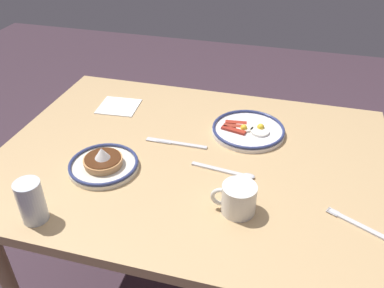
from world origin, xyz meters
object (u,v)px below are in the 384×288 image
drinking_glass (32,203)px  tea_spoon (232,172)px  plate_near_main (248,130)px  fork_near (361,226)px  butter_knife (176,143)px  coffee_mug (238,198)px  plate_center_pancakes (104,164)px  paper_napkin (119,106)px

drinking_glass → tea_spoon: size_ratio=0.60×
plate_near_main → fork_near: plate_near_main is taller
butter_knife → fork_near: bearing=157.3°
plate_near_main → tea_spoon: bearing=86.8°
coffee_mug → tea_spoon: bearing=-74.2°
plate_near_main → fork_near: 0.52m
plate_near_main → plate_center_pancakes: bearing=38.6°
paper_napkin → tea_spoon: (-0.51, 0.30, 0.00)m
paper_napkin → coffee_mug: bearing=140.5°
drinking_glass → paper_napkin: 0.63m
plate_near_main → butter_knife: bearing=30.7°
butter_knife → tea_spoon: 0.24m
plate_near_main → coffee_mug: coffee_mug is taller
paper_napkin → plate_center_pancakes: bearing=107.2°
coffee_mug → butter_knife: 0.37m
plate_near_main → drinking_glass: 0.75m
coffee_mug → paper_napkin: (0.55, -0.45, -0.04)m
plate_center_pancakes → fork_near: (-0.76, 0.05, -0.01)m
fork_near → coffee_mug: bearing=4.0°
coffee_mug → tea_spoon: size_ratio=0.61×
plate_near_main → coffee_mug: size_ratio=2.07×
fork_near → paper_napkin: bearing=-26.2°
plate_center_pancakes → plate_near_main: bearing=-141.4°
drinking_glass → paper_napkin: (0.04, -0.62, -0.05)m
paper_napkin → tea_spoon: size_ratio=0.74×
paper_napkin → fork_near: (-0.87, 0.43, 0.00)m
fork_near → butter_knife: 0.63m
plate_center_pancakes → fork_near: 0.76m
plate_near_main → fork_near: size_ratio=1.43×
plate_center_pancakes → tea_spoon: plate_center_pancakes is taller
tea_spoon → butter_knife: bearing=-27.5°
drinking_glass → fork_near: (-0.84, -0.19, -0.05)m
butter_knife → paper_napkin: bearing=-32.6°
plate_center_pancakes → drinking_glass: size_ratio=1.78×
coffee_mug → tea_spoon: 0.17m
coffee_mug → butter_knife: coffee_mug is taller
fork_near → plate_center_pancakes: bearing=-4.1°
fork_near → tea_spoon: (0.37, -0.13, 0.00)m
coffee_mug → plate_center_pancakes: bearing=-10.0°
plate_near_main → paper_napkin: 0.52m
fork_near → butter_knife: (0.58, -0.24, -0.00)m
paper_napkin → tea_spoon: tea_spoon is taller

